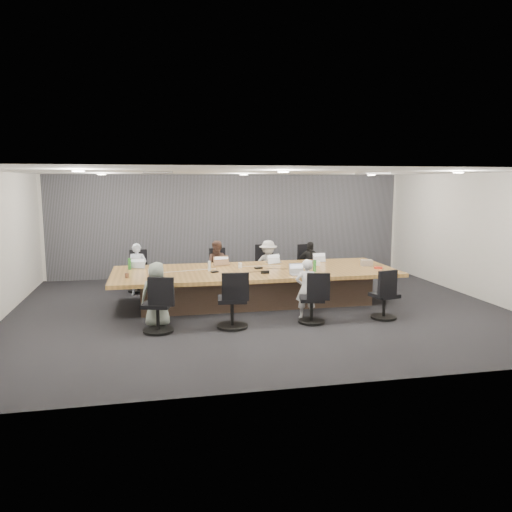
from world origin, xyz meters
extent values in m
cube|color=black|center=(0.00, 0.00, 0.00)|extent=(10.00, 8.00, 0.00)
cube|color=white|center=(0.00, 0.00, 2.80)|extent=(10.00, 8.00, 0.00)
cube|color=beige|center=(0.00, 4.00, 1.40)|extent=(10.00, 0.00, 2.80)
cube|color=beige|center=(0.00, -4.00, 1.40)|extent=(10.00, 0.00, 2.80)
cube|color=beige|center=(5.00, 0.00, 1.40)|extent=(0.00, 8.00, 2.80)
cube|color=#57575F|center=(0.00, 3.92, 1.40)|extent=(9.80, 0.04, 2.80)
cube|color=#4E392D|center=(0.00, 0.50, 0.33)|extent=(4.80, 1.40, 0.66)
cube|color=#A67639|center=(0.00, 0.50, 0.70)|extent=(6.00, 2.20, 0.08)
imported|color=silver|center=(-2.50, 1.85, 0.60)|extent=(0.49, 0.38, 1.20)
cube|color=#B2B2B7|center=(-2.50, 1.30, 0.75)|extent=(0.36, 0.29, 0.02)
imported|color=#4D342C|center=(-0.62, 1.85, 0.61)|extent=(0.69, 0.59, 1.22)
cube|color=#8C6647|center=(-0.62, 1.30, 0.75)|extent=(0.39, 0.30, 0.02)
imported|color=#A5A5A5|center=(0.60, 1.85, 0.60)|extent=(0.79, 0.48, 1.20)
cube|color=#B2B2B7|center=(0.60, 1.30, 0.75)|extent=(0.35, 0.28, 0.02)
imported|color=black|center=(1.66, 1.85, 0.57)|extent=(0.71, 0.40, 1.15)
cube|color=#B2B2B7|center=(1.66, 1.30, 0.75)|extent=(0.31, 0.22, 0.02)
imported|color=gray|center=(-2.08, -0.85, 0.59)|extent=(0.60, 0.40, 1.19)
cube|color=#8C6647|center=(-2.08, -0.30, 0.75)|extent=(0.32, 0.24, 0.02)
imported|color=silver|center=(0.72, -0.85, 0.58)|extent=(0.44, 0.31, 1.15)
cube|color=#B2B2B7|center=(0.72, -0.30, 0.75)|extent=(0.31, 0.22, 0.02)
cylinder|color=#2A752B|center=(-2.64, 1.05, 0.86)|extent=(0.07, 0.07, 0.25)
cylinder|color=#2A752B|center=(1.17, 0.01, 0.86)|extent=(0.08, 0.08, 0.25)
cylinder|color=silver|center=(-0.98, 0.54, 0.85)|extent=(0.08, 0.08, 0.21)
cylinder|color=white|center=(-0.28, 0.77, 0.80)|extent=(0.11, 0.11, 0.11)
cylinder|color=white|center=(1.49, 0.70, 0.79)|extent=(0.08, 0.08, 0.10)
cylinder|color=brown|center=(-2.65, 0.12, 0.79)|extent=(0.09, 0.09, 0.10)
cube|color=black|center=(-0.89, 0.34, 0.75)|extent=(0.17, 0.14, 0.03)
cube|color=black|center=(0.09, 0.60, 0.76)|extent=(0.19, 0.15, 0.03)
cube|color=black|center=(0.10, -0.01, 0.77)|extent=(0.17, 0.05, 0.06)
cube|color=gray|center=(2.55, 0.46, 0.81)|extent=(0.27, 0.19, 0.13)
cube|color=red|center=(2.65, 0.08, 0.76)|extent=(0.21, 0.19, 0.04)
camera|label=1|loc=(-2.13, -9.81, 2.62)|focal=35.00mm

